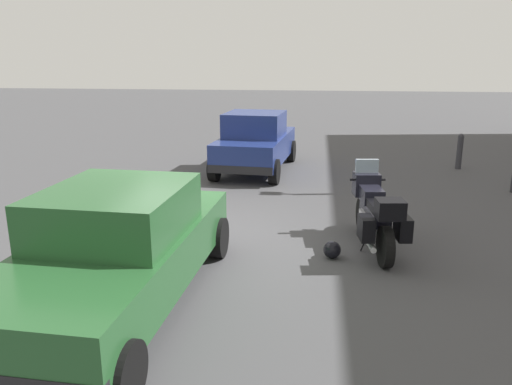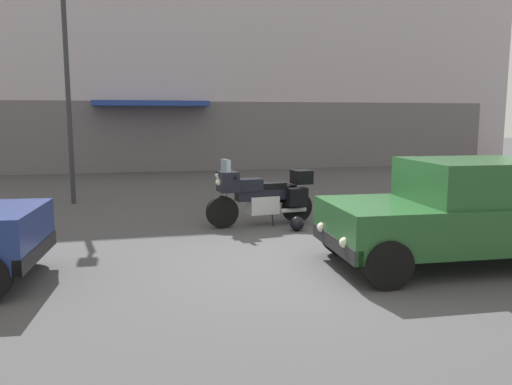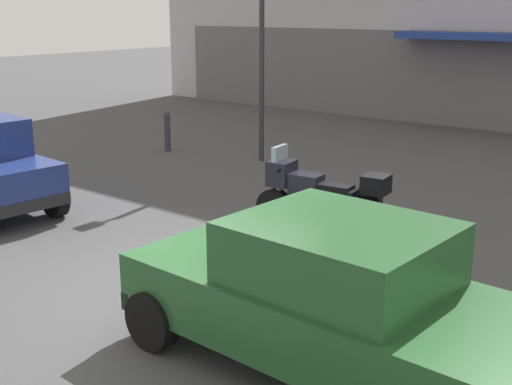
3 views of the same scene
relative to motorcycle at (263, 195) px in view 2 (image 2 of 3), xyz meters
The scene contains 6 objects.
ground_plane 3.04m from the motorcycle, 89.79° to the right, with size 80.00×80.00×0.00m, color #424244.
building_facade_rear 13.22m from the motorcycle, 89.96° to the left, with size 28.89×3.40×11.77m.
motorcycle is the anchor object (origin of this frame).
helmet 0.98m from the motorcycle, 53.19° to the right, with size 0.28×0.28×0.28m, color black.
car_sedan_far 4.18m from the motorcycle, 54.65° to the right, with size 4.64×2.08×1.56m.
streetlamp_curbside 5.91m from the motorcycle, 139.16° to the left, with size 0.28×0.94×5.18m.
Camera 2 is at (-2.49, -6.94, 2.18)m, focal length 35.87 mm.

